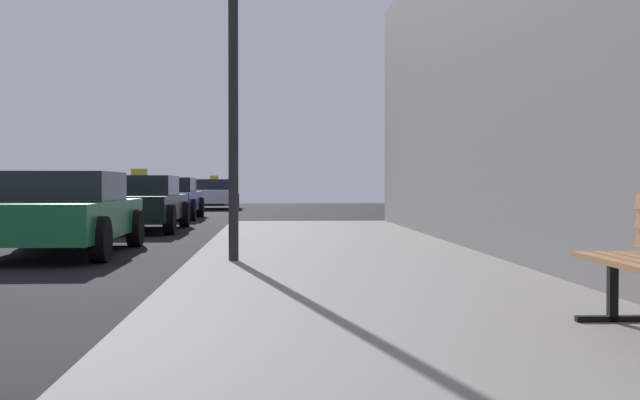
# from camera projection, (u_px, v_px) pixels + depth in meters

# --- Properties ---
(sidewalk) EXTENTS (4.00, 32.00, 0.15)m
(sidewalk) POSITION_uv_depth(u_px,v_px,m) (462.00, 379.00, 4.14)
(sidewalk) COLOR gray
(sidewalk) RESTS_ON ground_plane
(car_green) EXTENTS (2.02, 4.39, 1.27)m
(car_green) POSITION_uv_depth(u_px,v_px,m) (61.00, 212.00, 12.36)
(car_green) COLOR #196638
(car_green) RESTS_ON ground_plane
(car_black) EXTENTS (2.04, 4.54, 1.43)m
(car_black) POSITION_uv_depth(u_px,v_px,m) (138.00, 203.00, 18.47)
(car_black) COLOR black
(car_black) RESTS_ON ground_plane
(car_blue) EXTENTS (1.94, 4.29, 1.27)m
(car_blue) POSITION_uv_depth(u_px,v_px,m) (168.00, 198.00, 24.67)
(car_blue) COLOR #233899
(car_blue) RESTS_ON ground_plane
(car_silver) EXTENTS (2.02, 4.36, 1.43)m
(car_silver) POSITION_uv_depth(u_px,v_px,m) (214.00, 194.00, 34.36)
(car_silver) COLOR #B7B7BF
(car_silver) RESTS_ON ground_plane
(car_yellow) EXTENTS (1.98, 4.00, 1.27)m
(car_yellow) POSITION_uv_depth(u_px,v_px,m) (206.00, 192.00, 41.83)
(car_yellow) COLOR yellow
(car_yellow) RESTS_ON ground_plane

